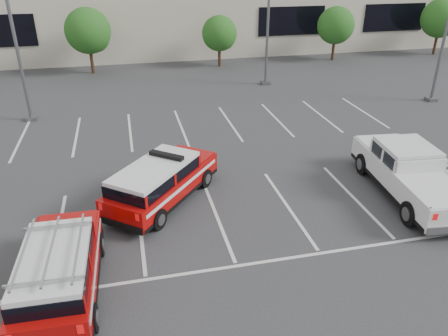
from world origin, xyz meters
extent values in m
plane|color=#323234|center=(0.00, 0.00, 0.00)|extent=(120.00, 120.00, 0.00)
cube|color=silver|center=(0.00, 4.50, 0.01)|extent=(23.00, 15.00, 0.01)
cube|color=beige|center=(0.00, 32.00, 4.00)|extent=(60.00, 15.00, 8.00)
cylinder|color=#3F2B19|center=(-5.00, 22.00, 0.92)|extent=(0.24, 0.24, 1.84)
sphere|color=#155217|center=(-5.00, 22.00, 3.16)|extent=(3.37, 3.37, 3.37)
sphere|color=#155217|center=(-4.60, 22.20, 2.65)|extent=(2.24, 2.24, 2.24)
cylinder|color=#3F2B19|center=(5.00, 22.00, 0.76)|extent=(0.24, 0.24, 1.51)
sphere|color=#155217|center=(5.00, 22.00, 2.60)|extent=(2.77, 2.77, 2.77)
sphere|color=#155217|center=(5.40, 22.20, 2.18)|extent=(1.85, 1.85, 1.85)
cylinder|color=#3F2B19|center=(15.00, 22.00, 0.84)|extent=(0.24, 0.24, 1.67)
sphere|color=#155217|center=(15.00, 22.00, 2.88)|extent=(3.07, 3.07, 3.07)
sphere|color=#155217|center=(15.40, 22.20, 2.42)|extent=(2.05, 2.05, 2.05)
cylinder|color=#3F2B19|center=(25.00, 22.00, 0.92)|extent=(0.24, 0.24, 1.84)
sphere|color=#155217|center=(25.00, 22.00, 3.16)|extent=(3.37, 3.37, 3.37)
sphere|color=#155217|center=(25.40, 22.20, 2.65)|extent=(2.24, 2.24, 2.24)
cube|color=#59595E|center=(-8.00, 12.00, 0.10)|extent=(0.60, 0.60, 0.20)
cylinder|color=#59595E|center=(-8.00, 12.00, 5.00)|extent=(0.18, 0.18, 10.00)
cube|color=#59595E|center=(7.00, 16.00, 0.10)|extent=(0.60, 0.60, 0.20)
cylinder|color=#59595E|center=(7.00, 16.00, 5.00)|extent=(0.18, 0.18, 10.00)
cube|color=#59595E|center=(16.00, 10.00, 0.10)|extent=(0.60, 0.60, 0.20)
cube|color=#9F0807|center=(-1.70, 1.51, 0.71)|extent=(4.71, 5.16, 0.79)
cube|color=black|center=(-2.00, 1.15, 1.31)|extent=(3.64, 3.91, 0.41)
cube|color=silver|center=(-2.00, 1.15, 1.59)|extent=(3.57, 3.83, 0.15)
cube|color=black|center=(-1.49, 1.77, 1.74)|extent=(1.23, 1.08, 0.14)
cube|color=silver|center=(7.50, -0.19, 0.80)|extent=(2.71, 6.30, 0.89)
cube|color=black|center=(7.55, 0.36, 1.48)|extent=(2.15, 2.35, 0.46)
cube|color=silver|center=(7.55, 0.36, 1.79)|extent=(2.10, 2.30, 0.17)
cube|color=#9F0807|center=(-4.91, -2.86, 0.71)|extent=(2.02, 4.82, 0.79)
cube|color=black|center=(-4.93, -3.33, 1.31)|extent=(1.82, 3.32, 0.41)
cube|color=silver|center=(-4.93, -3.33, 1.59)|extent=(1.78, 3.26, 0.15)
cube|color=#A5A5A8|center=(-4.93, -3.33, 1.85)|extent=(1.87, 3.00, 0.06)
camera|label=1|loc=(-2.72, -12.90, 8.49)|focal=35.00mm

